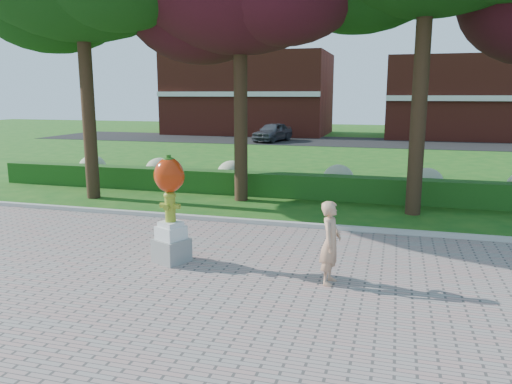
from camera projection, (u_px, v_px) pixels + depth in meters
ground at (246, 262)px, 10.57m from camera, size 100.00×100.00×0.00m
walkway at (162, 354)px, 6.78m from camera, size 40.00×14.00×0.04m
curb at (279, 224)px, 13.38m from camera, size 40.00×0.18×0.15m
lawn_hedge at (305, 186)px, 17.10m from camera, size 24.00×0.70×0.80m
hydrangea_row at (326, 178)px, 17.86m from camera, size 20.10×1.10×0.99m
street at (355, 142)px, 37.01m from camera, size 50.00×8.00×0.02m
building_left at (249, 94)px, 44.66m from camera, size 14.00×8.00×7.00m
building_right at (464, 98)px, 39.93m from camera, size 12.00×8.00×6.40m
hydrant_sculpture at (170, 206)px, 10.26m from camera, size 0.81×0.81×2.26m
woman at (331, 243)px, 9.14m from camera, size 0.43×0.60×1.56m
parked_car at (273, 132)px, 37.20m from camera, size 2.59×4.40×1.41m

